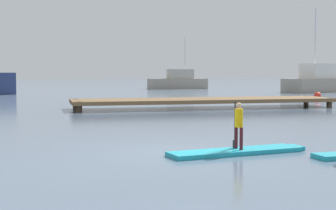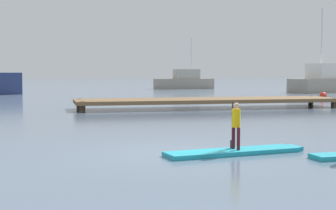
{
  "view_description": "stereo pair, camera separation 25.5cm",
  "coord_description": "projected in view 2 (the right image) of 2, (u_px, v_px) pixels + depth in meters",
  "views": [
    {
      "loc": [
        -3.14,
        -11.09,
        1.83
      ],
      "look_at": [
        0.53,
        3.42,
        0.85
      ],
      "focal_mm": 54.01,
      "sensor_mm": 36.0,
      "label": 1
    },
    {
      "loc": [
        -2.9,
        -11.15,
        1.83
      ],
      "look_at": [
        0.53,
        3.42,
        0.85
      ],
      "focal_mm": 54.01,
      "sensor_mm": 36.0,
      "label": 2
    }
  ],
  "objects": [
    {
      "name": "fishing_boat_green_midground",
      "position": [
        185.0,
        81.0,
        54.54
      ],
      "size": [
        6.55,
        2.21,
        5.54
      ],
      "color": "#9E9384",
      "rests_on": "ground"
    },
    {
      "name": "paddler_child_solo",
      "position": [
        236.0,
        123.0,
        11.25
      ],
      "size": [
        0.21,
        0.38,
        1.06
      ],
      "color": "#4C1419",
      "rests_on": "paddleboard_near"
    },
    {
      "name": "motor_boat_small_navy",
      "position": [
        326.0,
        81.0,
        45.43
      ],
      "size": [
        7.98,
        4.85,
        7.48
      ],
      "color": "#9E9384",
      "rests_on": "ground"
    },
    {
      "name": "ground_plane",
      "position": [
        180.0,
        152.0,
        11.61
      ],
      "size": [
        240.0,
        240.0,
        0.0
      ],
      "primitive_type": "plane",
      "color": "slate"
    },
    {
      "name": "paddleboard_near",
      "position": [
        236.0,
        152.0,
        11.28
      ],
      "size": [
        3.36,
        1.21,
        0.1
      ],
      "color": "#1E9EB2",
      "rests_on": "ground"
    },
    {
      "name": "mooring_buoy_near",
      "position": [
        323.0,
        96.0,
        33.8
      ],
      "size": [
        0.48,
        0.48,
        0.48
      ],
      "primitive_type": "sphere",
      "color": "red",
      "rests_on": "ground"
    },
    {
      "name": "floating_dock",
      "position": [
        208.0,
        100.0,
        25.47
      ],
      "size": [
        13.32,
        2.94,
        0.48
      ],
      "color": "brown",
      "rests_on": "ground"
    }
  ]
}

